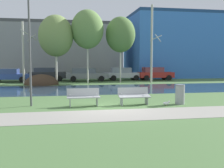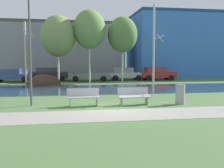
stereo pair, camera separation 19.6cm
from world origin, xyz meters
The scene contains 21 objects.
ground_plane centered at (0.00, 10.00, 0.00)m, with size 120.00×120.00×0.00m, color #4C703D.
paved_path_strip centered at (0.00, -1.68, 0.01)m, with size 60.00×2.36×0.01m, color gray.
river_band centered at (0.00, 8.50, 0.00)m, with size 80.00×7.34×0.01m, color #284256.
soil_mound centered at (-4.40, 13.41, 0.00)m, with size 3.23×2.43×2.01m, color #423021.
bench_left centered at (-1.27, 0.68, 0.47)m, with size 1.61×0.59×0.87m.
bench_right centered at (1.27, 0.68, 0.47)m, with size 1.61×0.59×0.87m.
trash_bin centered at (3.65, 0.45, 0.52)m, with size 0.50×0.50×1.00m.
seagull centered at (2.79, 0.10, 0.13)m, with size 0.42×0.15×0.25m.
streetlamp centered at (-3.81, 1.19, 4.00)m, with size 0.32×0.32×6.12m.
birch_far_left centered at (-6.17, 14.86, 3.17)m, with size 1.53×2.68×6.11m.
birch_left centered at (-3.03, 14.62, 4.73)m, with size 3.43×3.43×6.79m.
birch_center_left centered at (0.09, 14.50, 5.42)m, with size 3.26×3.26×7.39m.
birch_center centered at (3.57, 14.86, 5.00)m, with size 3.08×3.08×6.86m.
birch_center_right centered at (6.65, 13.81, 4.01)m, with size 1.15×2.01×7.97m.
parked_van_nearest_blue centered at (-8.15, 17.31, 0.76)m, with size 4.49×2.16×1.43m.
parked_sedan_second_dark centered at (-4.22, 18.37, 0.80)m, with size 4.07×2.09×1.51m.
parked_hatch_third_grey centered at (0.13, 17.31, 0.77)m, with size 4.71×2.11×1.45m.
parked_wagon_fourth_silver centered at (4.52, 18.07, 0.78)m, with size 4.08×2.18×1.49m.
parked_suv_fifth_red centered at (8.27, 17.41, 0.80)m, with size 4.14×2.06×1.54m.
building_grey_warehouse centered at (-3.43, 24.92, 3.73)m, with size 17.60×6.32×7.47m.
building_blue_store centered at (13.51, 23.79, 4.44)m, with size 13.14×9.03×8.87m.
Camera 2 is at (-1.91, -12.00, 2.17)m, focal length 41.63 mm.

